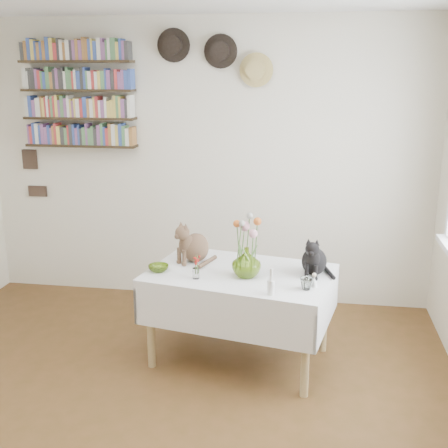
% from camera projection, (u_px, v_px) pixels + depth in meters
% --- Properties ---
extents(room, '(4.08, 4.58, 2.58)m').
position_uv_depth(room, '(120.00, 235.00, 2.82)').
color(room, brown).
rests_on(room, ground).
extents(dining_table, '(1.40, 1.04, 0.68)m').
position_uv_depth(dining_table, '(240.00, 294.00, 4.00)').
color(dining_table, white).
rests_on(dining_table, room).
extents(tabby_cat, '(0.34, 0.34, 0.32)m').
position_uv_depth(tabby_cat, '(196.00, 240.00, 4.14)').
color(tabby_cat, brown).
rests_on(tabby_cat, dining_table).
extents(black_cat, '(0.23, 0.27, 0.29)m').
position_uv_depth(black_cat, '(314.00, 254.00, 3.88)').
color(black_cat, black).
rests_on(black_cat, dining_table).
extents(flower_vase, '(0.23, 0.23, 0.21)m').
position_uv_depth(flower_vase, '(246.00, 262.00, 3.84)').
color(flower_vase, '#9ABE39').
rests_on(flower_vase, dining_table).
extents(green_bowl, '(0.17, 0.17, 0.04)m').
position_uv_depth(green_bowl, '(158.00, 268.00, 3.96)').
color(green_bowl, '#9ABE39').
rests_on(green_bowl, dining_table).
extents(drinking_glass, '(0.12, 0.12, 0.08)m').
position_uv_depth(drinking_glass, '(307.00, 284.00, 3.63)').
color(drinking_glass, white).
rests_on(drinking_glass, dining_table).
extents(candlestick, '(0.05, 0.05, 0.17)m').
position_uv_depth(candlestick, '(271.00, 286.00, 3.54)').
color(candlestick, white).
rests_on(candlestick, dining_table).
extents(berry_jar, '(0.05, 0.05, 0.19)m').
position_uv_depth(berry_jar, '(196.00, 267.00, 3.81)').
color(berry_jar, white).
rests_on(berry_jar, dining_table).
extents(porcelain_figurine, '(0.05, 0.05, 0.10)m').
position_uv_depth(porcelain_figurine, '(314.00, 281.00, 3.67)').
color(porcelain_figurine, white).
rests_on(porcelain_figurine, dining_table).
extents(flower_bouquet, '(0.17, 0.12, 0.39)m').
position_uv_depth(flower_bouquet, '(247.00, 228.00, 3.78)').
color(flower_bouquet, '#4C7233').
rests_on(flower_bouquet, flower_vase).
extents(bookshelf_unit, '(1.00, 0.16, 0.91)m').
position_uv_depth(bookshelf_unit, '(79.00, 95.00, 4.89)').
color(bookshelf_unit, '#2E2314').
rests_on(bookshelf_unit, room).
extents(wall_hats, '(0.98, 0.09, 0.48)m').
position_uv_depth(wall_hats, '(216.00, 55.00, 4.65)').
color(wall_hats, black).
rests_on(wall_hats, room).
extents(wall_art_plaques, '(0.21, 0.02, 0.44)m').
position_uv_depth(wall_art_plaques, '(33.00, 173.00, 5.23)').
color(wall_art_plaques, '#38281E').
rests_on(wall_art_plaques, room).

